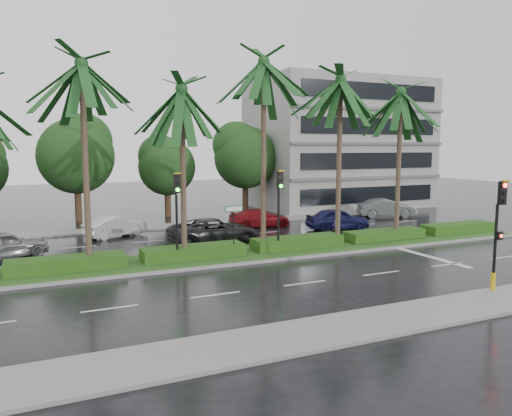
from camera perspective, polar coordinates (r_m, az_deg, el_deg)
name	(u,v)px	position (r m, az deg, el deg)	size (l,w,h in m)	color
ground	(256,259)	(25.67, -0.03, -5.86)	(120.00, 120.00, 0.00)	black
near_sidewalk	(385,321)	(17.26, 14.54, -12.36)	(40.00, 2.40, 0.12)	gray
far_sidewalk	(187,225)	(36.72, -7.85, -1.91)	(40.00, 2.00, 0.12)	gray
median	(248,254)	(26.54, -0.93, -5.25)	(36.00, 4.00, 0.15)	gray
hedge	(248,247)	(26.46, -0.93, -4.47)	(35.20, 1.40, 0.60)	#214915
lane_markings	(311,255)	(26.68, 6.32, -5.39)	(34.00, 13.06, 0.01)	silver
palm_row	(225,93)	(25.61, -3.61, 13.03)	(26.30, 4.20, 10.77)	#403125
signal_near	(498,231)	(21.40, 25.93, -2.34)	(0.34, 0.45, 4.36)	black
signal_median_left	(177,204)	(24.08, -9.02, 0.44)	(0.34, 0.42, 4.36)	black
signal_median_right	(279,199)	(26.09, 2.69, 1.02)	(0.34, 0.42, 4.36)	black
street_sign	(234,218)	(25.32, -2.54, -1.15)	(0.95, 0.09, 2.60)	black
bg_trees	(169,157)	(41.72, -9.96, 5.75)	(32.92, 5.72, 8.27)	#3E2E1C
building	(338,144)	(49.11, 9.39, 7.26)	(16.00, 10.00, 12.00)	gray
car_silver	(4,245)	(28.67, -26.86, -3.77)	(4.28, 1.72, 1.46)	gray
car_white	(115,226)	(33.06, -15.79, -2.03)	(4.07, 1.42, 1.34)	#B4B4B4
car_darkgrey	(215,231)	(29.66, -4.74, -2.63)	(5.48, 2.53, 1.52)	#232326
car_red	(259,218)	(35.63, 0.39, -1.17)	(4.46, 1.81, 1.29)	maroon
car_blue	(338,219)	(35.04, 9.31, -1.24)	(4.36, 1.75, 1.49)	#181A49
car_grey	(386,208)	(41.90, 14.68, -0.02)	(4.58, 1.60, 1.51)	#5A5D5F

